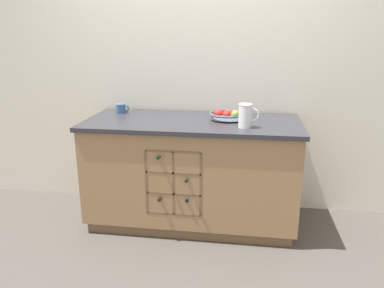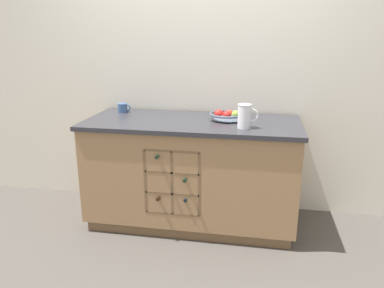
{
  "view_description": "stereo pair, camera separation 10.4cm",
  "coord_description": "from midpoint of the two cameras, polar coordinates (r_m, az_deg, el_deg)",
  "views": [
    {
      "loc": [
        0.43,
        -2.92,
        1.58
      ],
      "look_at": [
        0.0,
        0.0,
        0.7
      ],
      "focal_mm": 35.0,
      "sensor_mm": 36.0,
      "label": 1
    },
    {
      "loc": [
        0.53,
        -2.9,
        1.58
      ],
      "look_at": [
        0.0,
        0.0,
        0.7
      ],
      "focal_mm": 35.0,
      "sensor_mm": 36.0,
      "label": 2
    }
  ],
  "objects": [
    {
      "name": "kitchen_island",
      "position": [
        3.16,
        0.92,
        -4.27
      ],
      "size": [
        1.74,
        0.77,
        0.9
      ],
      "color": "brown",
      "rests_on": "ground_plane"
    },
    {
      "name": "back_wall",
      "position": [
        3.38,
        2.21,
        11.45
      ],
      "size": [
        4.4,
        0.06,
        2.55
      ],
      "primitive_type": "cube",
      "color": "silver",
      "rests_on": "ground_plane"
    },
    {
      "name": "fruit_bowl",
      "position": [
        3.07,
        6.31,
        4.38
      ],
      "size": [
        0.29,
        0.29,
        0.09
      ],
      "color": "#4C5666",
      "rests_on": "kitchen_island"
    },
    {
      "name": "ceramic_mug",
      "position": [
        3.39,
        -9.61,
        5.44
      ],
      "size": [
        0.12,
        0.08,
        0.08
      ],
      "color": "#385684",
      "rests_on": "kitchen_island"
    },
    {
      "name": "white_pitcher",
      "position": [
        2.81,
        9.1,
        4.29
      ],
      "size": [
        0.15,
        0.1,
        0.18
      ],
      "color": "white",
      "rests_on": "kitchen_island"
    },
    {
      "name": "ground_plane",
      "position": [
        3.35,
        0.91,
        -11.54
      ],
      "size": [
        14.0,
        14.0,
        0.0
      ],
      "primitive_type": "plane",
      "color": "#4C4742"
    }
  ]
}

